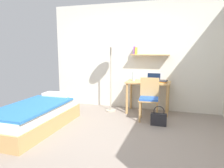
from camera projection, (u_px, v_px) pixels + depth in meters
ground_plane at (112, 140)px, 3.47m from camera, size 5.28×5.28×0.00m
wall_back at (137, 57)px, 5.16m from camera, size 4.40×0.27×2.60m
bed at (36, 116)px, 3.92m from camera, size 0.88×1.92×0.54m
desk at (148, 88)px, 4.87m from camera, size 1.00×0.54×0.74m
desk_chair at (149, 97)px, 4.39m from camera, size 0.45×0.43×0.89m
standing_lamp at (111, 46)px, 4.84m from camera, size 0.39×0.39×1.75m
laptop at (154, 79)px, 4.84m from camera, size 0.33×0.21×0.21m
water_bottle at (134, 76)px, 4.96m from camera, size 0.07×0.07×0.22m
book_stack at (163, 81)px, 4.71m from camera, size 0.20×0.24×0.05m
handbag at (159, 119)px, 4.10m from camera, size 0.31×0.11×0.40m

